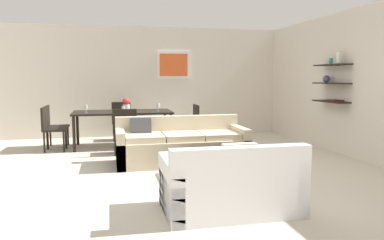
% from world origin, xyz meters
% --- Properties ---
extents(ground_plane, '(18.00, 18.00, 0.00)m').
position_xyz_m(ground_plane, '(0.00, 0.00, 0.00)').
color(ground_plane, beige).
extents(back_wall_unit, '(8.40, 0.09, 2.70)m').
position_xyz_m(back_wall_unit, '(0.30, 3.53, 1.36)').
color(back_wall_unit, silver).
rests_on(back_wall_unit, ground).
extents(right_wall_shelf_unit, '(0.34, 8.20, 2.70)m').
position_xyz_m(right_wall_shelf_unit, '(3.03, 0.60, 1.35)').
color(right_wall_shelf_unit, silver).
rests_on(right_wall_shelf_unit, ground).
extents(sofa_beige, '(2.21, 0.90, 0.78)m').
position_xyz_m(sofa_beige, '(-0.12, 0.34, 0.29)').
color(sofa_beige, beige).
rests_on(sofa_beige, ground).
extents(loveseat_white, '(1.45, 0.90, 0.78)m').
position_xyz_m(loveseat_white, '(-0.04, -2.12, 0.29)').
color(loveseat_white, white).
rests_on(loveseat_white, ground).
extents(coffee_table, '(1.15, 1.02, 0.38)m').
position_xyz_m(coffee_table, '(0.27, -0.84, 0.19)').
color(coffee_table, '#38281E').
rests_on(coffee_table, ground).
extents(decorative_bowl, '(0.36, 0.36, 0.08)m').
position_xyz_m(decorative_bowl, '(0.24, -0.82, 0.42)').
color(decorative_bowl, black).
rests_on(decorative_bowl, coffee_table).
extents(candle_jar, '(0.07, 0.07, 0.07)m').
position_xyz_m(candle_jar, '(0.57, -0.83, 0.42)').
color(candle_jar, silver).
rests_on(candle_jar, coffee_table).
extents(dining_table, '(2.05, 0.98, 0.75)m').
position_xyz_m(dining_table, '(-1.04, 2.11, 0.69)').
color(dining_table, black).
rests_on(dining_table, ground).
extents(dining_chair_right_near, '(0.44, 0.44, 0.88)m').
position_xyz_m(dining_chair_right_near, '(0.39, 1.89, 0.50)').
color(dining_chair_right_near, black).
rests_on(dining_chair_right_near, ground).
extents(dining_chair_left_far, '(0.44, 0.44, 0.88)m').
position_xyz_m(dining_chair_left_far, '(-2.47, 2.33, 0.50)').
color(dining_chair_left_far, black).
rests_on(dining_chair_left_far, ground).
extents(dining_chair_foot, '(0.44, 0.44, 0.88)m').
position_xyz_m(dining_chair_foot, '(-1.04, 1.21, 0.50)').
color(dining_chair_foot, black).
rests_on(dining_chair_foot, ground).
extents(dining_chair_head, '(0.44, 0.44, 0.88)m').
position_xyz_m(dining_chair_head, '(-1.04, 3.01, 0.50)').
color(dining_chair_head, black).
rests_on(dining_chair_head, ground).
extents(dining_chair_left_near, '(0.44, 0.44, 0.88)m').
position_xyz_m(dining_chair_left_near, '(-2.47, 1.89, 0.50)').
color(dining_chair_left_near, black).
rests_on(dining_chair_left_near, ground).
extents(wine_glass_left_near, '(0.06, 0.06, 0.16)m').
position_xyz_m(wine_glass_left_near, '(-1.78, 1.99, 0.86)').
color(wine_glass_left_near, silver).
rests_on(wine_glass_left_near, dining_table).
extents(wine_glass_right_near, '(0.07, 0.07, 0.17)m').
position_xyz_m(wine_glass_right_near, '(-0.30, 1.99, 0.87)').
color(wine_glass_right_near, silver).
rests_on(wine_glass_right_near, dining_table).
extents(wine_glass_foot, '(0.06, 0.06, 0.14)m').
position_xyz_m(wine_glass_foot, '(-1.04, 1.68, 0.85)').
color(wine_glass_foot, silver).
rests_on(wine_glass_foot, dining_table).
extents(centerpiece_vase, '(0.16, 0.16, 0.29)m').
position_xyz_m(centerpiece_vase, '(-0.96, 2.11, 0.90)').
color(centerpiece_vase, silver).
rests_on(centerpiece_vase, dining_table).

